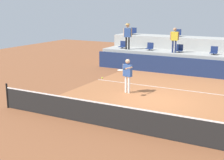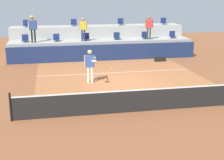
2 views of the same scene
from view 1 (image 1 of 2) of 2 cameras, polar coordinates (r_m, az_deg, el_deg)
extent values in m
plane|color=brown|center=(14.93, 7.76, -3.64)|extent=(40.00, 40.00, 0.00)
cube|color=#A36038|center=(15.83, 9.04, -2.70)|extent=(9.00, 10.00, 0.01)
cube|color=silver|center=(17.12, 10.61, -1.54)|extent=(9.00, 0.06, 0.00)
cylinder|color=black|center=(14.34, -18.15, -2.68)|extent=(0.08, 0.08, 1.07)
cube|color=black|center=(11.31, 0.59, -6.65)|extent=(10.40, 0.01, 0.87)
cube|color=white|center=(11.16, 0.60, -4.54)|extent=(10.40, 0.02, 0.05)
cube|color=navy|center=(20.38, 13.79, 2.23)|extent=(13.00, 0.16, 1.10)
cube|color=#9E9E99|center=(21.61, 14.69, 2.99)|extent=(13.00, 1.80, 1.25)
cube|color=#9E9E99|center=(23.28, 15.82, 4.69)|extent=(13.00, 1.80, 2.10)
cylinder|color=#2D2D33|center=(23.17, 1.80, 5.77)|extent=(0.08, 0.08, 0.10)
cube|color=navy|center=(23.17, 1.80, 5.94)|extent=(0.44, 0.40, 0.04)
cube|color=navy|center=(23.30, 2.00, 6.50)|extent=(0.44, 0.04, 0.38)
cylinder|color=#2D2D33|center=(22.32, 6.67, 5.40)|extent=(0.08, 0.08, 0.10)
cube|color=navy|center=(22.31, 6.67, 5.58)|extent=(0.44, 0.40, 0.04)
cube|color=navy|center=(22.45, 6.86, 6.17)|extent=(0.44, 0.04, 0.38)
cylinder|color=#2D2D33|center=(21.65, 11.83, 4.97)|extent=(0.08, 0.08, 0.10)
cube|color=navy|center=(21.64, 11.84, 5.15)|extent=(0.44, 0.40, 0.04)
cube|color=navy|center=(21.78, 12.00, 5.76)|extent=(0.44, 0.04, 0.38)
cylinder|color=#2D2D33|center=(21.13, 17.62, 4.44)|extent=(0.08, 0.08, 0.10)
cube|color=navy|center=(21.12, 17.63, 4.63)|extent=(0.44, 0.40, 0.04)
cube|color=navy|center=(21.27, 17.76, 5.24)|extent=(0.44, 0.04, 0.38)
cylinder|color=#2D2D33|center=(24.69, 3.73, 8.19)|extent=(0.08, 0.08, 0.10)
cube|color=navy|center=(24.69, 3.74, 8.36)|extent=(0.44, 0.40, 0.04)
cube|color=navy|center=(24.83, 3.92, 8.87)|extent=(0.44, 0.04, 0.38)
cylinder|color=#2D2D33|center=(23.46, 11.55, 7.70)|extent=(0.08, 0.08, 0.10)
cube|color=navy|center=(23.46, 11.56, 7.87)|extent=(0.44, 0.40, 0.04)
cube|color=navy|center=(23.61, 11.71, 8.40)|extent=(0.44, 0.04, 0.38)
cylinder|color=white|center=(16.05, 2.49, -0.78)|extent=(0.13, 0.13, 0.84)
cylinder|color=white|center=(15.93, 3.04, -0.89)|extent=(0.13, 0.13, 0.84)
cube|color=#2D4C8C|center=(15.83, 2.79, 1.70)|extent=(0.48, 0.27, 0.60)
sphere|color=tan|center=(15.74, 2.81, 3.34)|extent=(0.27, 0.27, 0.23)
cylinder|color=tan|center=(15.98, 2.04, 1.88)|extent=(0.08, 0.08, 0.56)
cylinder|color=tan|center=(15.43, 2.98, 2.15)|extent=(0.18, 0.54, 0.07)
cylinder|color=black|center=(15.14, 2.15, 1.94)|extent=(0.09, 0.26, 0.04)
ellipsoid|color=silver|center=(14.92, 1.49, 1.78)|extent=(0.32, 0.37, 0.03)
cylinder|color=black|center=(22.63, 2.54, 6.56)|extent=(0.13, 0.13, 0.86)
cylinder|color=black|center=(22.58, 3.03, 6.54)|extent=(0.13, 0.13, 0.86)
cube|color=#2D4C8C|center=(22.54, 2.81, 8.42)|extent=(0.49, 0.26, 0.61)
sphere|color=tan|center=(22.50, 2.82, 9.61)|extent=(0.27, 0.27, 0.23)
cylinder|color=tan|center=(22.60, 2.14, 8.48)|extent=(0.08, 0.08, 0.58)
cylinder|color=tan|center=(22.47, 3.48, 8.44)|extent=(0.08, 0.08, 0.58)
cylinder|color=tan|center=(22.50, 2.82, 9.82)|extent=(0.49, 0.49, 0.01)
cylinder|color=tan|center=(22.49, 2.82, 9.93)|extent=(0.29, 0.29, 0.09)
cylinder|color=navy|center=(21.39, 10.75, 5.87)|extent=(0.13, 0.13, 0.80)
cylinder|color=navy|center=(21.38, 11.25, 5.85)|extent=(0.13, 0.13, 0.80)
cube|color=yellow|center=(21.31, 11.08, 7.69)|extent=(0.46, 0.28, 0.57)
sphere|color=#A87A5B|center=(21.28, 11.13, 8.85)|extent=(0.26, 0.26, 0.22)
cylinder|color=#A87A5B|center=(21.33, 10.40, 7.76)|extent=(0.08, 0.08, 0.53)
cylinder|color=#A87A5B|center=(21.30, 11.77, 7.70)|extent=(0.08, 0.08, 0.53)
sphere|color=#CCE033|center=(12.65, -1.74, 0.39)|extent=(0.07, 0.07, 0.07)
camera|label=2|loc=(8.87, -74.34, 4.75)|focal=51.16mm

